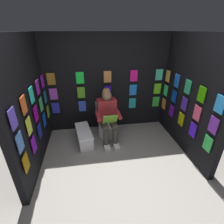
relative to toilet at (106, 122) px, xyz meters
name	(u,v)px	position (x,y,z in m)	size (l,w,h in m)	color
ground_plane	(125,192)	(-0.09, 1.64, -0.33)	(30.00, 30.00, 0.00)	gray
display_wall_back	(107,84)	(-0.09, -0.42, 0.79)	(2.92, 0.14, 2.24)	black
display_wall_left	(190,96)	(-1.55, 0.64, 0.79)	(0.14, 2.01, 2.24)	black
display_wall_right	(29,106)	(1.37, 0.64, 0.79)	(0.14, 2.01, 2.24)	black
toilet	(106,122)	(0.00, 0.00, 0.00)	(0.42, 0.57, 0.77)	white
person_reading	(108,116)	(-0.02, 0.23, 0.27)	(0.55, 0.71, 1.19)	maroon
comic_longbox_near	(84,136)	(0.52, 0.25, -0.17)	(0.41, 0.79, 0.32)	silver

